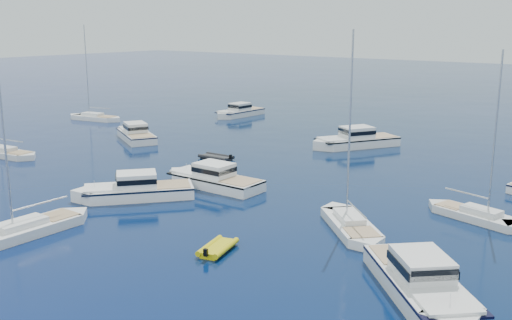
% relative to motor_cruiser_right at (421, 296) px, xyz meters
% --- Properties ---
extents(motor_cruiser_right, '(9.96, 10.09, 2.85)m').
position_rel_motor_cruiser_right_xyz_m(motor_cruiser_right, '(0.00, 0.00, 0.00)').
color(motor_cruiser_right, silver).
rests_on(motor_cruiser_right, ground).
extents(motor_cruiser_left, '(8.98, 9.92, 2.70)m').
position_rel_motor_cruiser_right_xyz_m(motor_cruiser_left, '(-25.22, 2.71, 0.00)').
color(motor_cruiser_left, white).
rests_on(motor_cruiser_left, ground).
extents(motor_cruiser_centre, '(10.28, 3.28, 2.69)m').
position_rel_motor_cruiser_right_xyz_m(motor_cruiser_centre, '(-22.61, 9.16, 0.00)').
color(motor_cruiser_centre, white).
rests_on(motor_cruiser_centre, ground).
extents(motor_cruiser_far_l, '(10.38, 7.47, 2.65)m').
position_rel_motor_cruiser_right_xyz_m(motor_cruiser_far_l, '(-44.13, 19.27, 0.00)').
color(motor_cruiser_far_l, white).
rests_on(motor_cruiser_far_l, ground).
extents(motor_cruiser_distant, '(8.59, 11.41, 2.94)m').
position_rel_motor_cruiser_right_xyz_m(motor_cruiser_distant, '(-21.03, 31.63, 0.00)').
color(motor_cruiser_distant, white).
rests_on(motor_cruiser_distant, ground).
extents(motor_cruiser_horizon, '(3.49, 9.80, 2.53)m').
position_rel_motor_cruiser_right_xyz_m(motor_cruiser_horizon, '(-45.82, 41.11, 0.00)').
color(motor_cruiser_horizon, silver).
rests_on(motor_cruiser_horizon, ground).
extents(sailboat_fore, '(2.75, 10.12, 14.83)m').
position_rel_motor_cruiser_right_xyz_m(sailboat_fore, '(-24.47, -7.24, 0.00)').
color(sailboat_fore, white).
rests_on(sailboat_fore, ground).
extents(sailboat_mid_r, '(8.54, 8.29, 13.88)m').
position_rel_motor_cruiser_right_xyz_m(sailboat_mid_r, '(-7.83, 6.71, 0.00)').
color(sailboat_mid_r, white).
rests_on(sailboat_mid_r, ground).
extents(sailboat_mid_l, '(9.33, 3.64, 13.35)m').
position_rel_motor_cruiser_right_xyz_m(sailboat_mid_l, '(-47.84, 4.65, 0.00)').
color(sailboat_mid_l, silver).
rests_on(sailboat_mid_l, ground).
extents(sailboat_centre, '(8.80, 4.26, 12.52)m').
position_rel_motor_cruiser_right_xyz_m(sailboat_centre, '(-1.72, 14.11, 0.00)').
color(sailboat_centre, silver).
rests_on(sailboat_centre, ground).
extents(sailboat_far_l, '(9.84, 4.36, 14.02)m').
position_rel_motor_cruiser_right_xyz_m(sailboat_far_l, '(-60.08, 25.47, 0.00)').
color(sailboat_far_l, white).
rests_on(sailboat_far_l, ground).
extents(tender_yellow, '(2.60, 3.59, 0.95)m').
position_rel_motor_cruiser_right_xyz_m(tender_yellow, '(-12.40, -1.78, 0.00)').
color(tender_yellow, '#CCBF0C').
rests_on(tender_yellow, ground).
extents(tender_grey_far, '(3.83, 2.24, 0.95)m').
position_rel_motor_cruiser_right_xyz_m(tender_grey_far, '(-29.25, 17.14, 0.00)').
color(tender_grey_far, black).
rests_on(tender_grey_far, ground).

